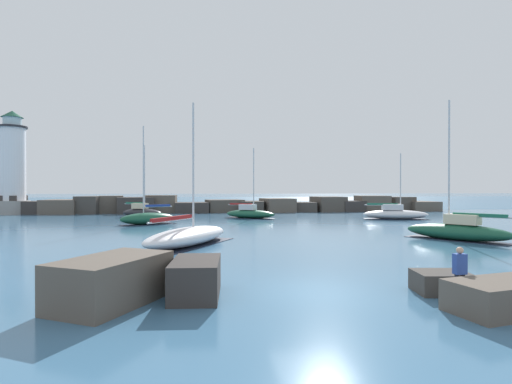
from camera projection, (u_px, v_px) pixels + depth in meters
The scene contains 12 objects.
ground_plane at pixel (312, 291), 13.02m from camera, with size 600.00×600.00×0.00m, color #3D6B8E.
open_sea_beyond at pixel (213, 201), 117.57m from camera, with size 400.00×116.00×0.01m.
breakwater_jetty at pixel (228, 205), 57.96m from camera, with size 63.34×6.84×2.50m.
lighthouse at pixel (12, 169), 53.30m from camera, with size 4.31×4.31×13.83m.
foreground_rocks at pixel (234, 282), 11.85m from camera, with size 14.28×8.06×1.35m.
sailboat_moored_0 at pixel (457, 230), 25.96m from camera, with size 5.14×6.61×9.21m.
sailboat_moored_1 at pixel (250, 213), 45.75m from camera, with size 6.11×5.14×8.04m.
sailboat_moored_2 at pixel (188, 236), 23.55m from camera, with size 6.08×8.35×8.55m.
sailboat_moored_3 at pixel (142, 212), 47.60m from camera, with size 5.71×4.53×8.54m.
sailboat_moored_4 at pixel (395, 214), 44.30m from camera, with size 7.44×3.93×7.31m.
sailboat_moored_5 at pixel (148, 218), 37.69m from camera, with size 5.44×4.12×9.28m.
person_on_rocks at pixel (460, 270), 11.95m from camera, with size 0.36×0.22×1.59m.
Camera 1 is at (-3.62, -12.62, 3.31)m, focal length 28.00 mm.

